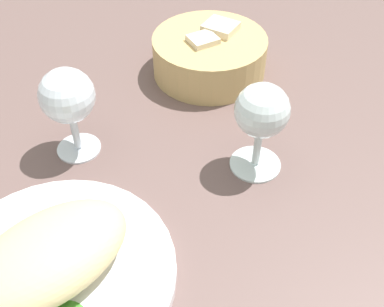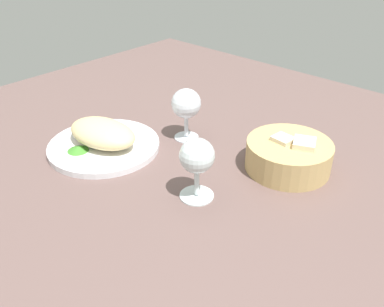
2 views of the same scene
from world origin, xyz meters
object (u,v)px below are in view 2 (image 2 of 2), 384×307
Objects in this scene: plate at (104,146)px; bread_basket at (289,155)px; wine_glass_near at (197,159)px; wine_glass_far at (186,106)px.

bread_basket is at bearing 30.85° from plate.
wine_glass_near is (28.10, 0.79, 7.68)cm from plate.
bread_basket is 22.55cm from wine_glass_near.
wine_glass_near is (-7.68, -20.58, 5.11)cm from bread_basket.
wine_glass_far is (-17.64, 15.93, 0.12)cm from wine_glass_near.
bread_basket is 1.43× the size of wine_glass_near.
bread_basket reaches higher than plate.
wine_glass_near is 1.00× the size of wine_glass_far.
bread_basket is 1.43× the size of wine_glass_far.
bread_basket is (35.78, 21.37, 2.57)cm from plate.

